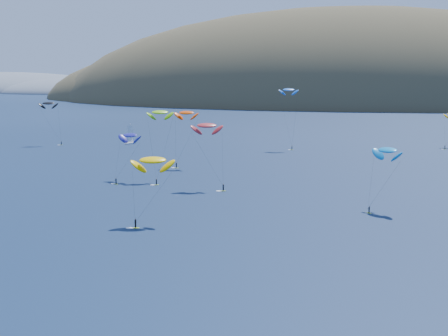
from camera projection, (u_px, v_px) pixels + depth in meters
name	position (u px, v px, depth m)	size (l,w,h in m)	color
ground	(179.00, 330.00, 83.93)	(2800.00, 2800.00, 0.00)	black
island	(365.00, 112.00, 622.58)	(730.00, 300.00, 210.00)	#3D3526
headland	(17.00, 93.00, 895.63)	(460.00, 250.00, 60.00)	slate
sailboat	(130.00, 142.00, 283.92)	(8.01, 7.11, 9.56)	silver
kitesurfer_1	(186.00, 113.00, 219.11)	(8.55, 8.21, 21.24)	#C7E919
kitesurfer_2	(153.00, 160.00, 140.79)	(10.21, 10.74, 16.79)	#C7E919
kitesurfer_3	(160.00, 112.00, 194.85)	(8.79, 15.71, 23.10)	#C7E919
kitesurfer_4	(289.00, 90.00, 265.23)	(8.19, 7.78, 27.32)	#C7E919
kitesurfer_5	(387.00, 150.00, 153.65)	(9.19, 11.44, 17.10)	#C7E919
kitesurfer_9	(207.00, 126.00, 180.92)	(11.59, 9.12, 20.57)	#C7E919
kitesurfer_10	(130.00, 135.00, 194.28)	(9.20, 13.58, 16.17)	#C7E919
kitesurfer_12	(48.00, 103.00, 280.50)	(11.81, 6.29, 20.84)	#C7E919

